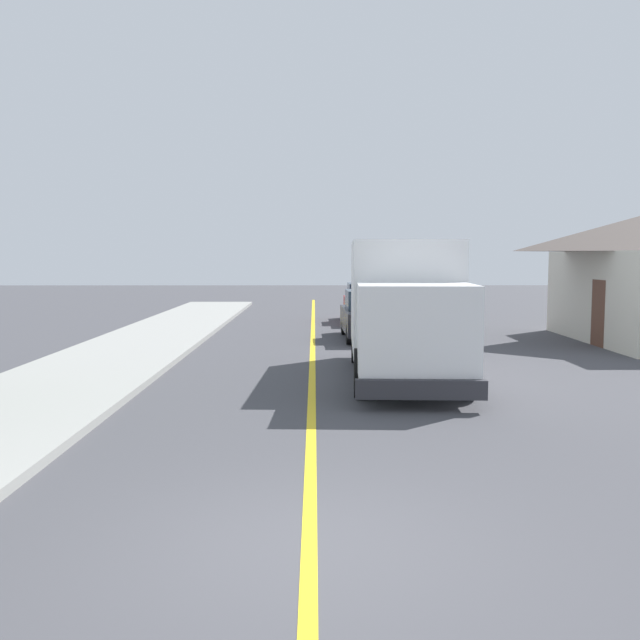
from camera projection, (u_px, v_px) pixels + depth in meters
name	position (u px, v px, depth m)	size (l,w,h in m)	color
ground_plane	(309.00, 547.00, 6.81)	(120.00, 120.00, 0.00)	#424247
centre_line_yellow	(312.00, 374.00, 16.77)	(0.16, 56.00, 0.01)	gold
box_truck	(404.00, 302.00, 16.36)	(2.70, 7.27, 3.20)	white
parked_car_near	(370.00, 316.00, 23.75)	(1.88, 4.43, 1.67)	black
parked_car_mid	(367.00, 304.00, 29.75)	(1.85, 4.42, 1.67)	maroon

